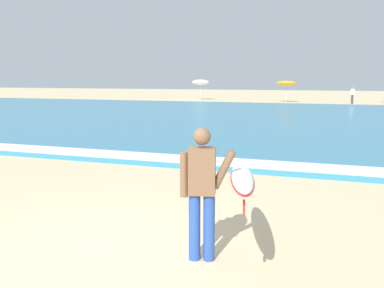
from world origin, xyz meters
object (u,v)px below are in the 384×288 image
surfer_with_board (220,183)px  beach_umbrella_0 (200,82)px  beach_umbrella_1 (286,83)px  beachgoer_near_row_left (352,95)px

surfer_with_board → beach_umbrella_0: (-12.80, 38.67, 0.89)m
beach_umbrella_0 → surfer_with_board: bearing=-71.7°
surfer_with_board → beach_umbrella_1: 37.11m
beachgoer_near_row_left → surfer_with_board: bearing=-94.2°
beachgoer_near_row_left → beach_umbrella_1: bearing=176.7°
beach_umbrella_1 → beachgoer_near_row_left: beach_umbrella_1 is taller
beachgoer_near_row_left → beach_umbrella_0: bearing=172.4°
beach_umbrella_0 → beachgoer_near_row_left: beach_umbrella_0 is taller
beach_umbrella_0 → beachgoer_near_row_left: size_ratio=1.40×
beach_umbrella_1 → beachgoer_near_row_left: bearing=-3.3°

